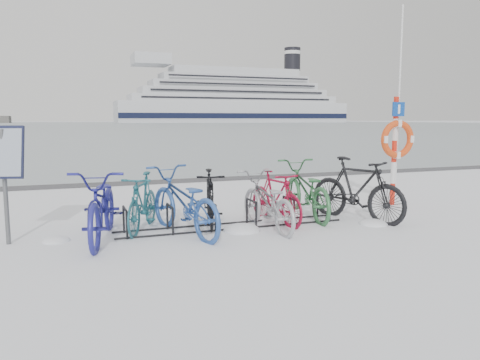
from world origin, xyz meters
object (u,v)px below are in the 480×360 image
(info_board, at_px, (3,159))
(cruise_ferry, at_px, (233,102))
(lifebuoy_station, at_px, (397,140))
(bike_rack, at_px, (232,217))

(info_board, xyz_separation_m, cruise_ferry, (85.32, 232.38, 9.93))
(info_board, relative_size, lifebuoy_station, 0.42)
(bike_rack, distance_m, cruise_ferry, 246.67)
(bike_rack, bearing_deg, cruise_ferry, 70.61)
(cruise_ferry, bearing_deg, bike_rack, -109.39)
(info_board, distance_m, lifebuoy_station, 7.52)
(bike_rack, relative_size, cruise_ferry, 0.03)
(bike_rack, distance_m, info_board, 3.66)
(bike_rack, xyz_separation_m, info_board, (-3.50, 0.07, 1.09))
(bike_rack, bearing_deg, info_board, 178.86)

